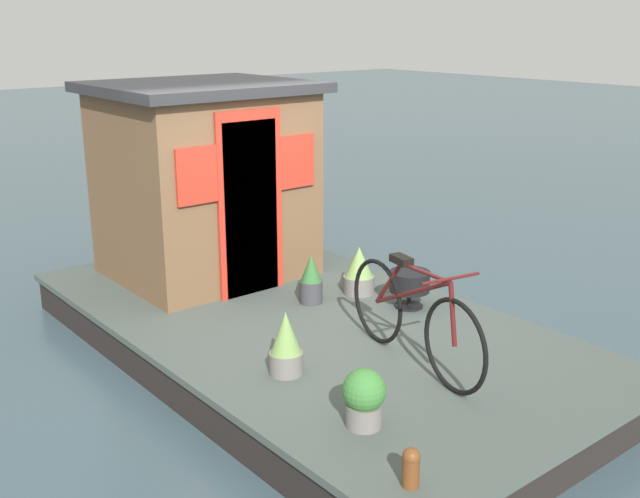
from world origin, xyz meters
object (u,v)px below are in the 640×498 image
Objects in this scene: houseboat_cabin at (205,180)px; bicycle at (413,317)px; potted_plant_lavender at (364,397)px; charcoal_grill at (410,283)px; potted_plant_rosemary at (311,280)px; potted_plant_geranium at (286,344)px; potted_plant_fern at (359,271)px; mooring_bollard at (411,466)px.

houseboat_cabin reaches higher than bicycle.
houseboat_cabin is 3.62m from potted_plant_lavender.
houseboat_cabin is at bearing -14.54° from potted_plant_lavender.
charcoal_grill is (0.88, -0.87, -0.15)m from bicycle.
potted_plant_lavender is at bearing 149.96° from potted_plant_rosemary.
houseboat_cabin is 1.20× the size of bicycle.
potted_plant_lavender is 0.95m from potted_plant_geranium.
potted_plant_geranium is 1.06× the size of potted_plant_fern.
potted_plant_geranium reaches higher than potted_plant_lavender.
potted_plant_lavender is at bearing 165.46° from houseboat_cabin.
bicycle is 6.98× the size of mooring_bollard.
potted_plant_fern is (1.93, -1.70, 0.01)m from potted_plant_lavender.
potted_plant_rosemary is 0.93m from charcoal_grill.
potted_plant_geranium is (0.49, 0.86, -0.15)m from bicycle.
potted_plant_rosemary is at bearing 43.07° from charcoal_grill.
mooring_bollard is (-1.63, 0.32, -0.11)m from potted_plant_geranium.
potted_plant_geranium is (-2.47, 0.82, -0.77)m from houseboat_cabin.
houseboat_cabin is 4.07× the size of potted_plant_geranium.
potted_plant_fern is (1.47, -0.77, -0.17)m from bicycle.
mooring_bollard is at bearing 133.82° from bicycle.
mooring_bollard is (-1.13, 1.18, -0.26)m from bicycle.
bicycle is 3.59× the size of potted_plant_rosemary.
potted_plant_rosemary is 1.53m from potted_plant_geranium.
potted_plant_fern reaches higher than charcoal_grill.
houseboat_cabin is 8.35× the size of mooring_bollard.
potted_plant_geranium reaches higher than potted_plant_fern.
potted_plant_lavender reaches higher than mooring_bollard.
charcoal_grill is at bearing -77.42° from potted_plant_geranium.
charcoal_grill is at bearing -156.26° from houseboat_cabin.
potted_plant_rosemary is at bearing -45.83° from potted_plant_geranium.
potted_plant_lavender is 0.72m from mooring_bollard.
mooring_bollard is (-2.01, 2.05, -0.11)m from charcoal_grill.
potted_plant_lavender is (-3.42, 0.89, -0.80)m from houseboat_cabin.
houseboat_cabin is at bearing -18.32° from potted_plant_geranium.
potted_plant_geranium is at bearing -11.12° from mooring_bollard.
houseboat_cabin is at bearing 28.44° from potted_plant_fern.
potted_plant_fern is at bearing -41.36° from potted_plant_lavender.
charcoal_grill is at bearing -169.73° from potted_plant_fern.
mooring_bollard is (-2.60, 1.95, -0.09)m from potted_plant_fern.
potted_plant_fern is (0.97, -1.63, -0.01)m from potted_plant_geranium.
potted_plant_lavender reaches higher than charcoal_grill.
potted_plant_rosemary is 1.94× the size of mooring_bollard.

